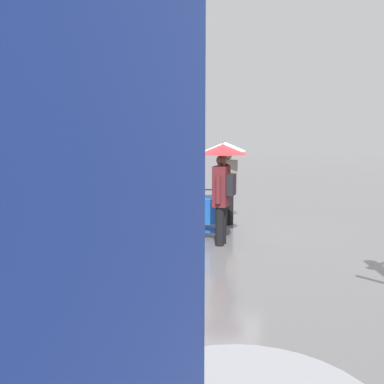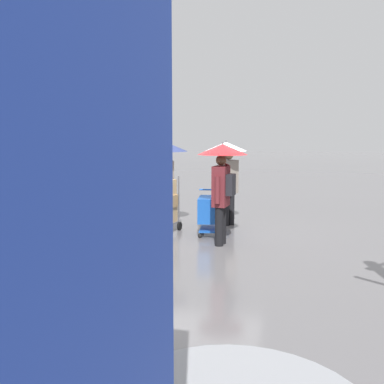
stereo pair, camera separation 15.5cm
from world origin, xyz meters
name	(u,v)px [view 1 (the left image)]	position (x,y,z in m)	size (l,w,h in m)	color
ground_plane	(208,234)	(0.00, 0.00, 0.00)	(90.00, 90.00, 0.00)	slate
cargo_van_parked_right	(60,182)	(3.46, 0.49, 1.18)	(2.43, 5.45, 2.60)	white
shopping_cart_vendor	(210,211)	(-0.07, 0.11, 0.57)	(0.64, 0.88, 1.02)	#1951B2
hand_dolly_boxes	(165,203)	(1.03, 0.02, 0.69)	(0.62, 0.78, 1.32)	#515156
pedestrian_pink_side	(164,164)	(1.16, -0.44, 1.57)	(1.04, 1.04, 2.15)	black
pedestrian_black_side	(226,163)	(-0.28, -1.03, 1.58)	(1.04, 1.04, 2.15)	black
pedestrian_white_side	(223,170)	(-0.46, 0.88, 1.57)	(1.04, 1.04, 2.15)	black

